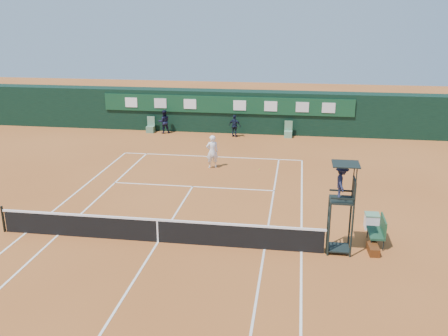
# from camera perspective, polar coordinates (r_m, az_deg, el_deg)

# --- Properties ---
(ground) EXTENTS (90.00, 90.00, 0.00)m
(ground) POSITION_cam_1_polar(r_m,az_deg,el_deg) (19.65, -7.54, -8.38)
(ground) COLOR #B05E29
(ground) RESTS_ON ground
(court_lines) EXTENTS (11.05, 23.85, 0.01)m
(court_lines) POSITION_cam_1_polar(r_m,az_deg,el_deg) (19.64, -7.54, -8.37)
(court_lines) COLOR white
(court_lines) RESTS_ON ground
(tennis_net) EXTENTS (12.90, 0.10, 1.10)m
(tennis_net) POSITION_cam_1_polar(r_m,az_deg,el_deg) (19.43, -7.60, -7.04)
(tennis_net) COLOR black
(tennis_net) RESTS_ON ground
(back_wall) EXTENTS (40.00, 1.65, 3.00)m
(back_wall) POSITION_cam_1_polar(r_m,az_deg,el_deg) (36.71, 0.40, 6.54)
(back_wall) COLOR black
(back_wall) RESTS_ON ground
(linesman_chair_left) EXTENTS (0.55, 0.50, 1.15)m
(linesman_chair_left) POSITION_cam_1_polar(r_m,az_deg,el_deg) (36.94, -8.39, 4.54)
(linesman_chair_left) COLOR #548160
(linesman_chair_left) RESTS_ON ground
(linesman_chair_right) EXTENTS (0.55, 0.50, 1.15)m
(linesman_chair_right) POSITION_cam_1_polar(r_m,az_deg,el_deg) (35.38, 7.35, 4.00)
(linesman_chair_right) COLOR #649874
(linesman_chair_right) RESTS_ON ground
(umpire_chair) EXTENTS (0.96, 0.95, 3.42)m
(umpire_chair) POSITION_cam_1_polar(r_m,az_deg,el_deg) (18.30, 13.36, -2.36)
(umpire_chair) COLOR black
(umpire_chair) RESTS_ON ground
(player_bench) EXTENTS (0.55, 1.20, 1.10)m
(player_bench) POSITION_cam_1_polar(r_m,az_deg,el_deg) (19.96, 17.30, -6.76)
(player_bench) COLOR #183C26
(player_bench) RESTS_ON ground
(tennis_bag) EXTENTS (0.41, 0.83, 0.30)m
(tennis_bag) POSITION_cam_1_polar(r_m,az_deg,el_deg) (19.40, 16.67, -8.87)
(tennis_bag) COLOR black
(tennis_bag) RESTS_ON ground
(cooler) EXTENTS (0.57, 0.57, 0.65)m
(cooler) POSITION_cam_1_polar(r_m,az_deg,el_deg) (21.36, 16.53, -5.84)
(cooler) COLOR silver
(cooler) RESTS_ON ground
(tennis_ball) EXTENTS (0.07, 0.07, 0.07)m
(tennis_ball) POSITION_cam_1_polar(r_m,az_deg,el_deg) (27.99, 4.06, -0.16)
(tennis_ball) COLOR #BDCB2F
(tennis_ball) RESTS_ON ground
(player) EXTENTS (0.82, 0.69, 1.90)m
(player) POSITION_cam_1_polar(r_m,az_deg,el_deg) (28.07, -1.36, 1.88)
(player) COLOR white
(player) RESTS_ON ground
(ball_kid_left) EXTENTS (1.01, 0.91, 1.70)m
(ball_kid_left) POSITION_cam_1_polar(r_m,az_deg,el_deg) (36.45, -6.88, 5.28)
(ball_kid_left) COLOR black
(ball_kid_left) RESTS_ON ground
(ball_kid_right) EXTENTS (1.00, 0.66, 1.57)m
(ball_kid_right) POSITION_cam_1_polar(r_m,az_deg,el_deg) (35.12, 1.24, 4.83)
(ball_kid_right) COLOR black
(ball_kid_right) RESTS_ON ground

